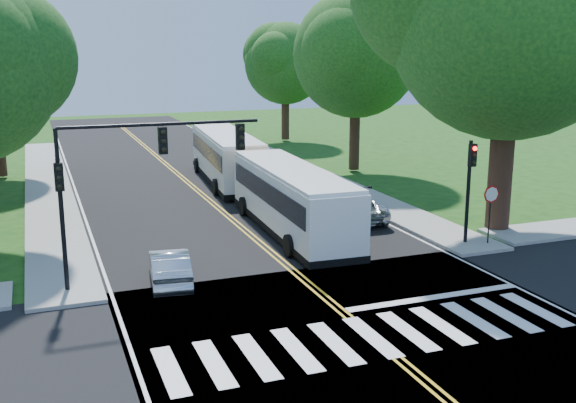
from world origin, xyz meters
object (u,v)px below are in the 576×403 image
bus_lead (291,198)px  suv (353,207)px  dark_sedan (329,193)px  hatchback (170,267)px  signal_nw (130,165)px  bus_follow (226,156)px  signal_ne (470,178)px

bus_lead → suv: (3.67, 1.02, -0.95)m
suv → dark_sedan: 3.25m
bus_lead → hatchback: size_ratio=3.05×
suv → dark_sedan: bearing=-88.6°
signal_nw → bus_follow: bearing=64.4°
signal_ne → dark_sedan: 9.53m
bus_follow → hatchback: bus_follow is taller
suv → dark_sedan: size_ratio=0.99×
signal_ne → dark_sedan: size_ratio=0.93×
signal_ne → bus_lead: (-6.28, 4.65, -1.36)m
bus_follow → dark_sedan: bearing=117.5°
bus_lead → dark_sedan: (3.80, 4.27, -0.91)m
signal_ne → bus_follow: (-5.85, 17.07, -1.32)m
signal_nw → bus_lead: signal_nw is taller
bus_follow → suv: (3.24, -11.41, -0.99)m
signal_ne → bus_follow: bearing=108.9°
signal_ne → bus_lead: size_ratio=0.37×
bus_follow → signal_ne: bearing=113.9°
suv → dark_sedan: dark_sedan is taller
signal_ne → hatchback: size_ratio=1.14×
signal_ne → suv: size_ratio=0.95×
bus_lead → hatchback: bus_lead is taller
bus_follow → signal_nw: bearing=69.4°
signal_nw → signal_ne: size_ratio=1.62×
signal_ne → suv: 6.65m
signal_nw → dark_sedan: bearing=37.6°
hatchback → suv: suv is taller
signal_nw → signal_ne: bearing=0.0°
signal_nw → bus_lead: 9.48m
hatchback → dark_sedan: size_ratio=0.82×
suv → signal_nw: bearing=30.1°
signal_nw → suv: 13.31m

